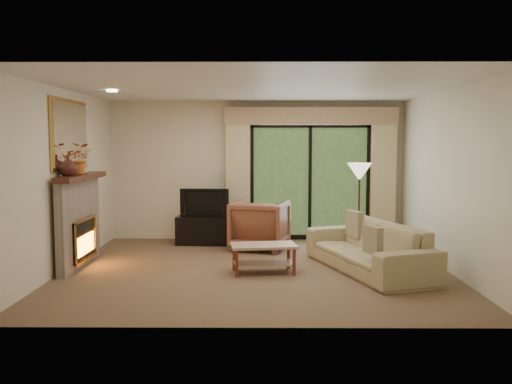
{
  "coord_description": "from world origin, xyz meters",
  "views": [
    {
      "loc": [
        0.06,
        -7.73,
        1.84
      ],
      "look_at": [
        0.0,
        0.3,
        1.1
      ],
      "focal_mm": 38.0,
      "sensor_mm": 36.0,
      "label": 1
    }
  ],
  "objects_px": {
    "armchair": "(260,225)",
    "media_console": "(206,230)",
    "sofa": "(368,247)",
    "coffee_table": "(264,258)"
  },
  "relations": [
    {
      "from": "media_console",
      "to": "armchair",
      "type": "height_order",
      "value": "armchair"
    },
    {
      "from": "media_console",
      "to": "coffee_table",
      "type": "bearing_deg",
      "value": -60.38
    },
    {
      "from": "media_console",
      "to": "armchair",
      "type": "distance_m",
      "value": 1.11
    },
    {
      "from": "sofa",
      "to": "coffee_table",
      "type": "bearing_deg",
      "value": -103.6
    },
    {
      "from": "armchair",
      "to": "sofa",
      "type": "relative_size",
      "value": 0.39
    },
    {
      "from": "coffee_table",
      "to": "sofa",
      "type": "bearing_deg",
      "value": -3.52
    },
    {
      "from": "sofa",
      "to": "coffee_table",
      "type": "relative_size",
      "value": 2.6
    },
    {
      "from": "sofa",
      "to": "coffee_table",
      "type": "xyz_separation_m",
      "value": [
        -1.5,
        -0.12,
        -0.14
      ]
    },
    {
      "from": "armchair",
      "to": "media_console",
      "type": "bearing_deg",
      "value": -10.57
    },
    {
      "from": "media_console",
      "to": "sofa",
      "type": "bearing_deg",
      "value": -34.93
    }
  ]
}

